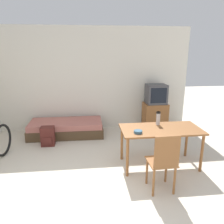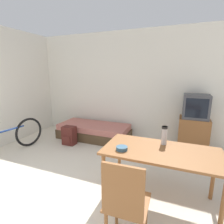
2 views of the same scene
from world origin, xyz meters
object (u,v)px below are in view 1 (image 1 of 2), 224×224
at_px(tv, 155,109).
at_px(mate_bowl, 138,132).
at_px(thermos_flask, 158,118).
at_px(backpack, 48,136).
at_px(wooden_chair, 164,160).
at_px(daybed, 66,128).
at_px(dining_table, 161,133).

height_order(tv, mate_bowl, tv).
xyz_separation_m(thermos_flask, backpack, (-2.24, 0.94, -0.66)).
bearing_deg(mate_bowl, wooden_chair, -68.58).
bearing_deg(backpack, daybed, 58.19).
relative_size(dining_table, wooden_chair, 1.50).
xyz_separation_m(tv, mate_bowl, (-0.95, -2.04, 0.17)).
relative_size(daybed, backpack, 4.18).
bearing_deg(thermos_flask, wooden_chair, -102.54).
relative_size(daybed, thermos_flask, 7.27).
height_order(dining_table, wooden_chair, wooden_chair).
bearing_deg(wooden_chair, daybed, 123.00).
xyz_separation_m(tv, thermos_flask, (-0.47, -1.66, 0.29)).
xyz_separation_m(daybed, dining_table, (1.87, -1.74, 0.47)).
bearing_deg(dining_table, tv, 75.52).
bearing_deg(wooden_chair, tv, 75.34).
relative_size(wooden_chair, thermos_flask, 3.79).
distance_m(dining_table, backpack, 2.55).
relative_size(tv, wooden_chair, 1.30).
bearing_deg(tv, dining_table, -104.48).
distance_m(dining_table, thermos_flask, 0.30).
distance_m(tv, mate_bowl, 2.26).
bearing_deg(wooden_chair, dining_table, 74.91).
relative_size(thermos_flask, mate_bowl, 1.76).
xyz_separation_m(tv, wooden_chair, (-0.70, -2.67, -0.05)).
distance_m(daybed, wooden_chair, 3.05).
bearing_deg(backpack, tv, 14.76).
xyz_separation_m(dining_table, backpack, (-2.23, 1.15, -0.44)).
xyz_separation_m(tv, backpack, (-2.71, -0.71, -0.37)).
distance_m(wooden_chair, mate_bowl, 0.71).
xyz_separation_m(wooden_chair, thermos_flask, (0.23, 1.02, 0.34)).
bearing_deg(dining_table, daybed, 137.12).
height_order(wooden_chair, mate_bowl, wooden_chair).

